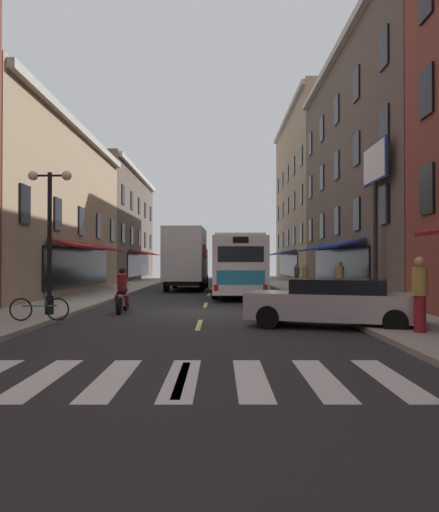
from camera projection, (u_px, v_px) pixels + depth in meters
name	position (u px, v px, depth m)	size (l,w,h in m)	color
ground_plane	(204.00, 314.00, 17.62)	(34.80, 80.00, 0.10)	#28282B
lane_centre_dashes	(204.00, 313.00, 17.37)	(0.14, 73.90, 0.01)	#DBCC4C
crosswalk_near	(183.00, 378.00, 7.62)	(7.10, 2.80, 0.01)	silver
sidewalk_left	(43.00, 310.00, 17.63)	(3.00, 80.00, 0.14)	#A39E93
sidewalk_right	(365.00, 310.00, 17.61)	(3.00, 80.00, 0.14)	#A39E93
billboard_sign	(376.00, 181.00, 19.93)	(0.40, 2.81, 6.63)	black
transit_bus	(237.00, 265.00, 27.39)	(2.67, 12.01, 3.19)	white
box_truck	(188.00, 259.00, 31.62)	(2.65, 7.72, 3.97)	#B21E19
sedan_near	(194.00, 275.00, 40.93)	(1.96, 4.33, 1.39)	black
sedan_mid	(334.00, 302.00, 13.56)	(5.04, 3.21, 1.36)	silver
motorcycle_rider	(123.00, 293.00, 17.49)	(0.62, 2.07, 1.66)	black
bicycle_near	(40.00, 308.00, 13.96)	(1.71, 0.48, 0.91)	black
pedestrian_near	(298.00, 275.00, 32.96)	(0.36, 0.51, 1.59)	maroon
pedestrian_mid	(306.00, 277.00, 27.53)	(0.36, 0.36, 1.60)	#66387F
pedestrian_far	(421.00, 293.00, 11.67)	(0.36, 0.36, 1.83)	maroon
pedestrian_rear	(341.00, 279.00, 23.61)	(0.36, 0.36, 1.72)	#66387F
street_lamp_twin	(51.00, 234.00, 15.72)	(1.42, 0.32, 4.69)	black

